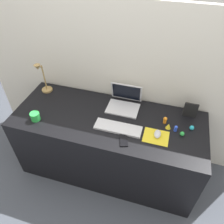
# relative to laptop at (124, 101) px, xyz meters

# --- Properties ---
(ground_plane) EXTENTS (6.00, 6.00, 0.00)m
(ground_plane) POSITION_rel_laptop_xyz_m (-0.10, -0.22, -0.79)
(ground_plane) COLOR #474C56
(back_wall) EXTENTS (2.97, 0.05, 1.66)m
(back_wall) POSITION_rel_laptop_xyz_m (-0.10, 0.17, 0.04)
(back_wall) COLOR silver
(back_wall) RESTS_ON ground_plane
(desk) EXTENTS (1.77, 0.70, 0.74)m
(desk) POSITION_rel_laptop_xyz_m (-0.10, -0.22, -0.42)
(desk) COLOR black
(desk) RESTS_ON ground_plane
(laptop) EXTENTS (0.30, 0.26, 0.21)m
(laptop) POSITION_rel_laptop_xyz_m (0.00, 0.00, 0.00)
(laptop) COLOR silver
(laptop) RESTS_ON desk
(keyboard) EXTENTS (0.41, 0.13, 0.02)m
(keyboard) POSITION_rel_laptop_xyz_m (0.02, -0.32, -0.04)
(keyboard) COLOR silver
(keyboard) RESTS_ON desk
(mousepad) EXTENTS (0.21, 0.17, 0.00)m
(mousepad) POSITION_rel_laptop_xyz_m (0.35, -0.32, -0.05)
(mousepad) COLOR yellow
(mousepad) RESTS_ON desk
(mouse) EXTENTS (0.06, 0.10, 0.03)m
(mouse) POSITION_rel_laptop_xyz_m (0.36, -0.30, -0.03)
(mouse) COLOR silver
(mouse) RESTS_ON mousepad
(cell_phone) EXTENTS (0.10, 0.14, 0.01)m
(cell_phone) POSITION_rel_laptop_xyz_m (0.11, -0.44, -0.05)
(cell_phone) COLOR black
(cell_phone) RESTS_ON desk
(desk_lamp) EXTENTS (0.11, 0.15, 0.34)m
(desk_lamp) POSITION_rel_laptop_xyz_m (-0.84, -0.02, 0.11)
(desk_lamp) COLOR #A5844C
(desk_lamp) RESTS_ON desk
(picture_frame) EXTENTS (0.12, 0.02, 0.15)m
(picture_frame) POSITION_rel_laptop_xyz_m (0.61, 0.02, 0.02)
(picture_frame) COLOR black
(picture_frame) RESTS_ON desk
(coffee_mug) EXTENTS (0.08, 0.08, 0.08)m
(coffee_mug) POSITION_rel_laptop_xyz_m (-0.72, -0.42, -0.02)
(coffee_mug) COLOR green
(coffee_mug) RESTS_ON desk
(toy_figurine_cyan) EXTENTS (0.04, 0.04, 0.04)m
(toy_figurine_cyan) POSITION_rel_laptop_xyz_m (0.64, -0.15, -0.03)
(toy_figurine_cyan) COLOR #28B7CC
(toy_figurine_cyan) RESTS_ON desk
(toy_figurine_blue) EXTENTS (0.03, 0.03, 0.06)m
(toy_figurine_blue) POSITION_rel_laptop_xyz_m (0.50, -0.20, -0.02)
(toy_figurine_blue) COLOR blue
(toy_figurine_blue) RESTS_ON desk
(toy_figurine_yellow) EXTENTS (0.05, 0.05, 0.05)m
(toy_figurine_yellow) POSITION_rel_laptop_xyz_m (0.44, -0.19, -0.03)
(toy_figurine_yellow) COLOR yellow
(toy_figurine_yellow) RESTS_ON desk
(toy_figurine_orange) EXTENTS (0.04, 0.04, 0.07)m
(toy_figurine_orange) POSITION_rel_laptop_xyz_m (0.40, -0.13, -0.02)
(toy_figurine_orange) COLOR orange
(toy_figurine_orange) RESTS_ON desk
(toy_figurine_green) EXTENTS (0.04, 0.04, 0.04)m
(toy_figurine_green) POSITION_rel_laptop_xyz_m (0.56, -0.24, -0.03)
(toy_figurine_green) COLOR green
(toy_figurine_green) RESTS_ON desk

